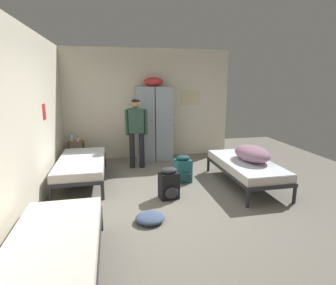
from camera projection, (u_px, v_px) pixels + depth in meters
ground_plane at (171, 200)px, 4.65m from camera, size 9.10×9.10×0.00m
room_backdrop at (97, 112)px, 5.29m from camera, size 4.34×5.75×2.78m
locker_bank at (154, 122)px, 6.90m from camera, size 0.90×0.55×2.07m
shelf_unit at (76, 151)px, 6.58m from camera, size 0.38×0.30×0.57m
bed_right at (246, 166)px, 5.27m from camera, size 0.90×1.90×0.49m
bed_left_front at (52, 249)px, 2.68m from camera, size 0.90×1.90×0.49m
bed_left_rear at (81, 164)px, 5.39m from camera, size 0.90×1.90×0.49m
bedding_heap at (252, 153)px, 5.22m from camera, size 0.58×0.88×0.28m
person_traveler at (136, 127)px, 6.20m from camera, size 0.50×0.24×1.60m
water_bottle at (72, 138)px, 6.51m from camera, size 0.06×0.06×0.21m
lotion_bottle at (78, 139)px, 6.49m from camera, size 0.05×0.05×0.14m
backpack_teal at (183, 170)px, 5.44m from camera, size 0.34×0.36×0.55m
backpack_black at (169, 184)px, 4.69m from camera, size 0.35×0.37×0.55m
clothes_pile_denim at (150, 218)px, 3.94m from camera, size 0.42×0.40×0.12m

